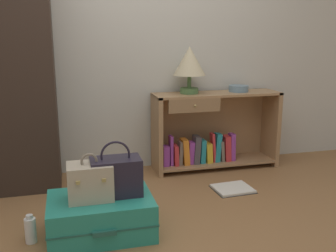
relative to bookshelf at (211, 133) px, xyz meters
name	(u,v)px	position (x,y,z in m)	size (l,w,h in m)	color
ground_plane	(165,242)	(-0.78, -1.27, -0.34)	(9.00, 9.00, 0.00)	olive
back_wall	(124,29)	(-0.78, 0.23, 0.96)	(6.40, 0.10, 2.60)	beige
bookshelf	(211,133)	(0.00, 0.00, 0.00)	(1.20, 0.35, 0.73)	#A37A51
table_lamp	(189,63)	(-0.22, 0.01, 0.67)	(0.30, 0.30, 0.43)	#4C7542
bowl	(239,89)	(0.27, 0.00, 0.42)	(0.19, 0.19, 0.06)	slate
suitcase_large	(101,216)	(-1.15, -1.06, -0.21)	(0.66, 0.48, 0.25)	teal
train_case	(90,181)	(-1.20, -1.06, 0.03)	(0.28, 0.21, 0.30)	#B7A88E
handbag	(116,176)	(-1.04, -1.03, 0.04)	(0.32, 0.19, 0.36)	#231E2D
bottle	(30,230)	(-1.58, -1.06, -0.25)	(0.07, 0.07, 0.18)	white
open_book_on_floor	(233,189)	(-0.02, -0.60, -0.33)	(0.33, 0.29, 0.02)	white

